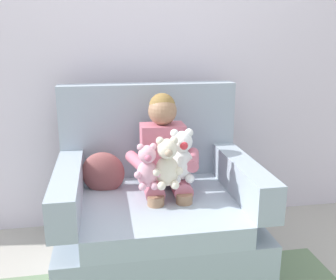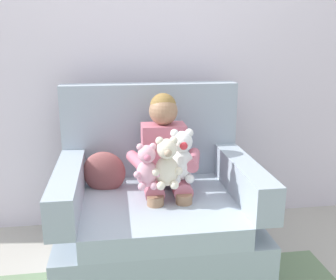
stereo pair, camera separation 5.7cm
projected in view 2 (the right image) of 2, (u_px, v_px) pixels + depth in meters
ground_plane at (158, 264)px, 2.34m from camera, size 8.00×8.00×0.00m
back_wall at (145, 43)px, 2.63m from camera, size 6.00×0.10×2.60m
armchair at (157, 211)px, 2.30m from camera, size 1.13×0.92×1.06m
seated_child at (165, 157)px, 2.24m from camera, size 0.45×0.39×0.82m
plush_pink at (147, 167)px, 2.03m from camera, size 0.15×0.12×0.25m
plush_white at (182, 157)px, 2.12m from camera, size 0.18×0.15×0.30m
plush_cream at (167, 164)px, 2.04m from camera, size 0.17×0.14×0.28m
throw_pillow at (104, 172)px, 2.31m from camera, size 0.28×0.16×0.26m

